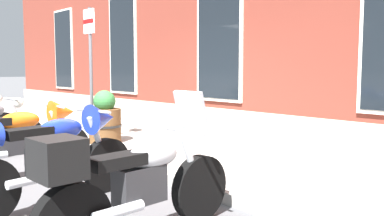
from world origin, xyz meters
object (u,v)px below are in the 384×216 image
at_px(motorcycle_orange_sport, 19,137).
at_px(motorcycle_silver_touring, 134,182).
at_px(barrel_planter, 105,120).
at_px(motorcycle_blue_sport, 60,152).
at_px(parking_sign, 90,56).

bearing_deg(motorcycle_orange_sport, motorcycle_silver_touring, -0.74).
bearing_deg(barrel_planter, motorcycle_silver_touring, -26.88).
relative_size(motorcycle_blue_sport, barrel_planter, 2.17).
bearing_deg(parking_sign, motorcycle_blue_sport, -34.55).
relative_size(motorcycle_blue_sport, motorcycle_silver_touring, 1.03).
bearing_deg(motorcycle_orange_sport, motorcycle_blue_sport, -2.31).
xyz_separation_m(motorcycle_silver_touring, barrel_planter, (-3.79, 1.92, 0.01)).
relative_size(parking_sign, barrel_planter, 2.56).
distance_m(motorcycle_silver_touring, barrel_planter, 4.24).
relative_size(motorcycle_orange_sport, motorcycle_silver_touring, 1.08).
bearing_deg(motorcycle_blue_sport, motorcycle_orange_sport, 177.69).
height_order(motorcycle_silver_touring, barrel_planter, motorcycle_silver_touring).
relative_size(motorcycle_blue_sport, parking_sign, 0.85).
bearing_deg(parking_sign, barrel_planter, 25.44).
xyz_separation_m(motorcycle_orange_sport, motorcycle_silver_touring, (2.79, -0.04, -0.03)).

